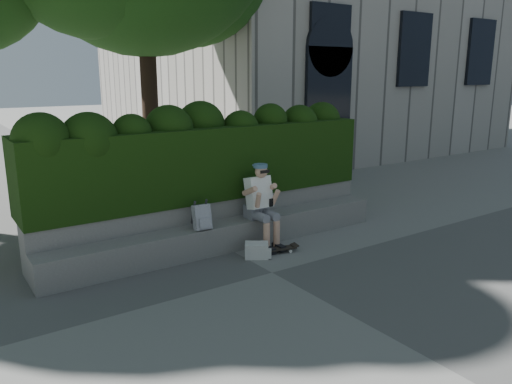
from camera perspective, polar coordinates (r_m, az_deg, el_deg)
ground at (r=7.31m, az=1.85°, el=-9.20°), size 80.00×80.00×0.00m
bench_ledge at (r=8.21m, az=-3.30°, el=-4.96°), size 6.00×0.45×0.45m
planter_wall at (r=8.56m, az=-4.96°, el=-3.16°), size 6.00×0.50×0.75m
hedge at (r=8.53m, az=-5.84°, el=3.49°), size 6.00×1.00×1.20m
person at (r=8.20m, az=0.56°, el=-1.12°), size 0.40×0.76×1.38m
skateboard at (r=8.04m, az=2.10°, el=-6.58°), size 0.74×0.34×0.08m
backpack_plaid at (r=7.76m, az=-6.20°, el=-2.87°), size 0.28×0.16×0.39m
backpack_ground at (r=7.84m, az=0.08°, el=-6.68°), size 0.44×0.42×0.23m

